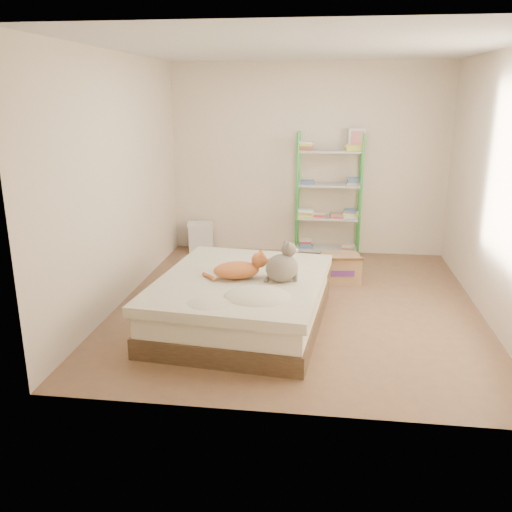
% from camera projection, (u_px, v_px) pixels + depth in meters
% --- Properties ---
extents(room, '(3.81, 4.21, 2.61)m').
position_uv_depth(room, '(300.00, 184.00, 5.48)').
color(room, olive).
rests_on(room, ground).
extents(bed, '(1.73, 2.07, 0.49)m').
position_uv_depth(bed, '(242.00, 301.00, 5.26)').
color(bed, brown).
rests_on(bed, ground).
extents(orange_cat, '(0.57, 0.41, 0.21)m').
position_uv_depth(orange_cat, '(236.00, 268.00, 5.13)').
color(orange_cat, '#E8914B').
rests_on(orange_cat, bed).
extents(grey_cat, '(0.42, 0.40, 0.38)m').
position_uv_depth(grey_cat, '(282.00, 262.00, 5.03)').
color(grey_cat, gray).
rests_on(grey_cat, bed).
extents(shelf_unit, '(0.89, 0.36, 1.74)m').
position_uv_depth(shelf_unit, '(329.00, 199.00, 7.37)').
color(shelf_unit, green).
rests_on(shelf_unit, ground).
extents(cardboard_box, '(0.50, 0.49, 0.37)m').
position_uv_depth(cardboard_box, '(341.00, 268.00, 6.53)').
color(cardboard_box, '#A77F4C').
rests_on(cardboard_box, ground).
extents(white_bin, '(0.42, 0.39, 0.42)m').
position_uv_depth(white_bin, '(201.00, 237.00, 7.73)').
color(white_bin, white).
rests_on(white_bin, ground).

